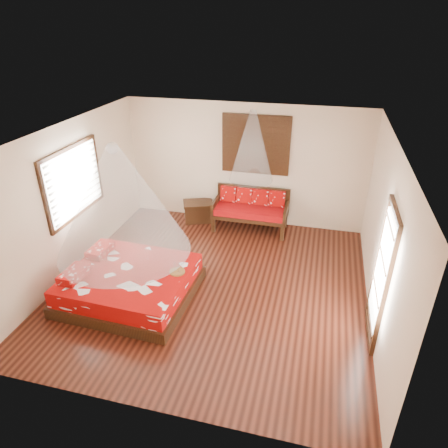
{
  "coord_description": "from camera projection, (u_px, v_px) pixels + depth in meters",
  "views": [
    {
      "loc": [
        1.68,
        -5.8,
        4.44
      ],
      "look_at": [
        0.14,
        0.28,
        1.15
      ],
      "focal_mm": 32.0,
      "sensor_mm": 36.0,
      "label": 1
    }
  ],
  "objects": [
    {
      "name": "storage_chest",
      "position": [
        198.0,
        211.0,
        9.62
      ],
      "size": [
        0.83,
        0.72,
        0.48
      ],
      "rotation": [
        0.0,
        0.0,
        0.37
      ],
      "color": "black",
      "rests_on": "floor"
    },
    {
      "name": "mosquito_net_daybed",
      "position": [
        252.0,
        146.0,
        8.35
      ],
      "size": [
        0.94,
        0.94,
        1.5
      ],
      "primitive_type": "cone",
      "color": "white",
      "rests_on": "ceiling"
    },
    {
      "name": "daybed",
      "position": [
        251.0,
        208.0,
        9.15
      ],
      "size": [
        1.7,
        0.75,
        0.94
      ],
      "color": "black",
      "rests_on": "floor"
    },
    {
      "name": "window_left",
      "position": [
        74.0,
        182.0,
        7.38
      ],
      "size": [
        0.1,
        1.74,
        1.34
      ],
      "color": "black",
      "rests_on": "wall_left"
    },
    {
      "name": "mosquito_net_main",
      "position": [
        119.0,
        201.0,
        6.27
      ],
      "size": [
        2.18,
        2.18,
        1.8
      ],
      "primitive_type": "cone",
      "color": "white",
      "rests_on": "ceiling"
    },
    {
      "name": "shutter_panel",
      "position": [
        256.0,
        145.0,
        8.8
      ],
      "size": [
        1.52,
        0.06,
        1.32
      ],
      "color": "black",
      "rests_on": "wall_back"
    },
    {
      "name": "wine_tray",
      "position": [
        177.0,
        269.0,
        6.86
      ],
      "size": [
        0.27,
        0.27,
        0.22
      ],
      "rotation": [
        0.0,
        0.0,
        -0.35
      ],
      "color": "brown",
      "rests_on": "bed"
    },
    {
      "name": "bed",
      "position": [
        129.0,
        284.0,
        7.02
      ],
      "size": [
        2.21,
        2.01,
        0.64
      ],
      "rotation": [
        0.0,
        0.0,
        -0.04
      ],
      "color": "black",
      "rests_on": "floor"
    },
    {
      "name": "glazed_door",
      "position": [
        381.0,
        276.0,
        5.8
      ],
      "size": [
        0.08,
        1.02,
        2.16
      ],
      "color": "black",
      "rests_on": "floor"
    },
    {
      "name": "room",
      "position": [
        212.0,
        217.0,
        6.75
      ],
      "size": [
        5.54,
        5.54,
        2.84
      ],
      "color": "black",
      "rests_on": "ground"
    }
  ]
}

